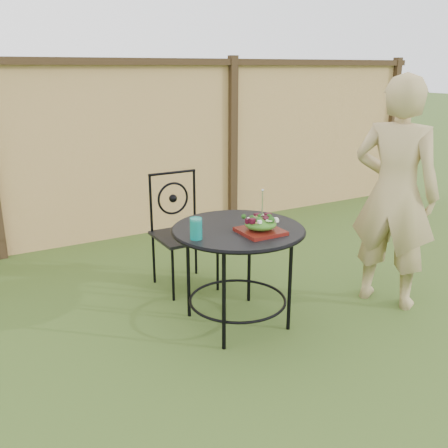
% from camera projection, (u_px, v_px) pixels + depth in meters
% --- Properties ---
extents(ground, '(60.00, 60.00, 0.00)m').
position_uv_depth(ground, '(229.00, 318.00, 3.69)').
color(ground, '#274817').
rests_on(ground, ground).
extents(fence, '(8.00, 0.12, 1.90)m').
position_uv_depth(fence, '(124.00, 150.00, 5.23)').
color(fence, '#EABB73').
rests_on(fence, ground).
extents(patio_table, '(0.92, 0.92, 0.72)m').
position_uv_depth(patio_table, '(238.00, 247.00, 3.46)').
color(patio_table, black).
rests_on(patio_table, ground).
extents(patio_chair, '(0.46, 0.46, 0.95)m').
position_uv_depth(patio_chair, '(181.00, 228.00, 4.13)').
color(patio_chair, black).
rests_on(patio_chair, ground).
extents(diner, '(0.66, 0.76, 1.74)m').
position_uv_depth(diner, '(395.00, 194.00, 3.72)').
color(diner, tan).
rests_on(diner, ground).
extents(salad_plate, '(0.27, 0.27, 0.02)m').
position_uv_depth(salad_plate, '(260.00, 231.00, 3.30)').
color(salad_plate, '#4A160A').
rests_on(salad_plate, patio_table).
extents(salad, '(0.21, 0.21, 0.08)m').
position_uv_depth(salad, '(261.00, 224.00, 3.29)').
color(salad, '#235614').
rests_on(salad, salad_plate).
extents(fork, '(0.01, 0.01, 0.18)m').
position_uv_depth(fork, '(262.00, 205.00, 3.25)').
color(fork, silver).
rests_on(fork, salad).
extents(drinking_glass, '(0.08, 0.08, 0.14)m').
position_uv_depth(drinking_glass, '(196.00, 229.00, 3.17)').
color(drinking_glass, '#0B837A').
rests_on(drinking_glass, patio_table).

